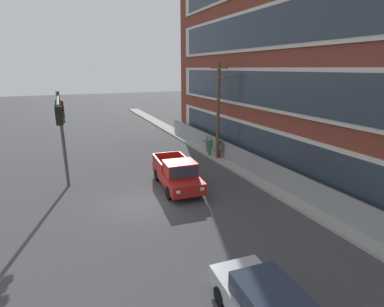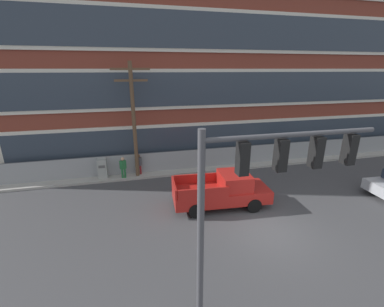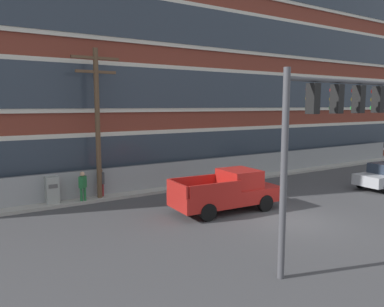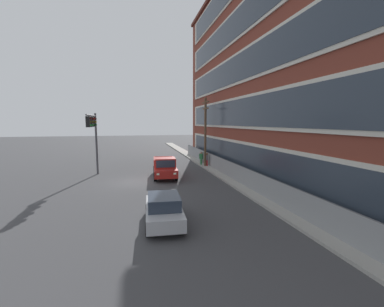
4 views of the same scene
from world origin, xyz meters
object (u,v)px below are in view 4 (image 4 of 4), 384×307
Objects in this scene: electrical_cabinet at (202,158)px; pedestrian_by_fence at (201,158)px; traffic_signal_mast at (93,129)px; sedan_silver at (164,209)px; pedestrian_near_cabinet at (207,159)px; utility_pole_near_corner at (205,129)px; pickup_truck_red at (165,168)px.

pedestrian_by_fence reaches higher than electrical_cabinet.
traffic_signal_mast is 1.42× the size of sedan_silver.
pedestrian_by_fence is at bearing -159.12° from pedestrian_near_cabinet.
sedan_silver is 0.54× the size of utility_pole_near_corner.
pedestrian_by_fence is at bearing 137.51° from pickup_truck_red.
pickup_truck_red is at bearing 172.71° from sedan_silver.
utility_pole_near_corner is at bearing -5.05° from electrical_cabinet.
electrical_cabinet is (-6.95, 5.49, -0.18)m from pickup_truck_red.
utility_pole_near_corner is 4.72× the size of pedestrian_by_fence.
utility_pole_near_corner is 3.47m from pedestrian_near_cabinet.
utility_pole_near_corner is (-3.18, 11.74, -0.11)m from traffic_signal_mast.
traffic_signal_mast is at bearing -70.21° from pedestrian_by_fence.
pedestrian_near_cabinet is 1.00× the size of pedestrian_by_fence.
traffic_signal_mast reaches higher than electrical_cabinet.
utility_pole_near_corner reaches higher than pickup_truck_red.
sedan_silver is (12.62, 5.02, -3.76)m from traffic_signal_mast.
traffic_signal_mast is 4.03× the size of electrical_cabinet.
pedestrian_near_cabinet is 1.17m from pedestrian_by_fence.
pickup_truck_red is at bearing -49.19° from utility_pole_near_corner.
sedan_silver is at bearing -23.04° from utility_pole_near_corner.
pickup_truck_red reaches higher than pedestrian_near_cabinet.
pedestrian_near_cabinet is at bearing 128.96° from pickup_truck_red.
pedestrian_near_cabinet reaches higher than sedan_silver.
electrical_cabinet is 0.90× the size of pedestrian_by_fence.
pickup_truck_red is at bearing -38.32° from electrical_cabinet.
pedestrian_near_cabinet is (-15.67, 6.92, 0.18)m from sedan_silver.
pedestrian_by_fence is at bearing -166.98° from utility_pole_near_corner.
traffic_signal_mast is at bearing -102.07° from pickup_truck_red.
utility_pole_near_corner is at bearing 156.96° from sedan_silver.
traffic_signal_mast reaches higher than sedan_silver.
traffic_signal_mast is at bearing -74.84° from utility_pole_near_corner.
electrical_cabinet is at bearing 174.95° from utility_pole_near_corner.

